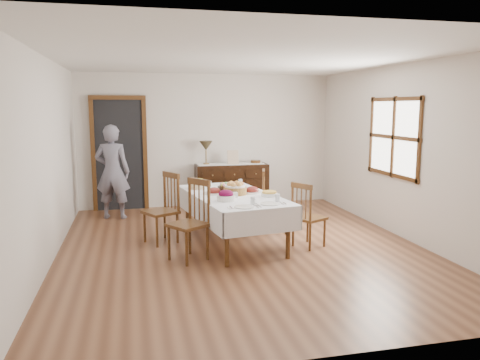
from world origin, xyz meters
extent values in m
plane|color=brown|center=(0.00, 0.00, 0.00)|extent=(6.00, 6.00, 0.00)
cube|color=white|center=(0.00, 0.00, 2.60)|extent=(5.00, 6.00, 0.02)
cube|color=silver|center=(0.00, 3.00, 1.30)|extent=(5.00, 0.02, 2.60)
cube|color=silver|center=(0.00, -3.00, 1.30)|extent=(5.00, 0.02, 2.60)
cube|color=silver|center=(-2.50, 0.00, 1.30)|extent=(0.02, 6.00, 2.60)
cube|color=silver|center=(2.50, 0.00, 1.30)|extent=(0.02, 6.00, 2.60)
cube|color=white|center=(2.49, 0.30, 1.50)|extent=(0.02, 1.30, 1.10)
cube|color=#4C2D13|center=(2.48, 0.30, 1.50)|extent=(0.03, 1.46, 1.26)
cube|color=black|center=(-1.70, 2.96, 1.05)|extent=(0.90, 0.06, 2.10)
cube|color=#4C2D13|center=(-1.70, 2.94, 1.05)|extent=(1.04, 0.08, 2.18)
cube|color=white|center=(-0.08, 0.22, 0.71)|extent=(1.35, 2.21, 0.04)
cylinder|color=#4C2D13|center=(-0.36, -0.74, 0.33)|extent=(0.06, 0.06, 0.67)
cylinder|color=#4C2D13|center=(0.48, -0.60, 0.33)|extent=(0.06, 0.06, 0.67)
cylinder|color=#4C2D13|center=(-0.64, 1.04, 0.33)|extent=(0.06, 0.06, 0.67)
cylinder|color=#4C2D13|center=(0.20, 1.17, 0.33)|extent=(0.06, 0.06, 0.67)
cube|color=white|center=(-0.60, 0.13, 0.57)|extent=(0.35, 2.09, 0.32)
cube|color=white|center=(0.44, 0.30, 0.57)|extent=(0.35, 2.09, 0.32)
cube|color=white|center=(0.09, -0.82, 0.57)|extent=(1.07, 0.19, 0.32)
cube|color=white|center=(-0.24, 1.25, 0.57)|extent=(1.07, 0.19, 0.32)
cube|color=#4C2D13|center=(-0.79, -0.36, 0.46)|extent=(0.60, 0.60, 0.04)
cylinder|color=#4C2D13|center=(-1.04, -0.31, 0.22)|extent=(0.04, 0.04, 0.44)
cylinder|color=#4C2D13|center=(-0.84, -0.61, 0.22)|extent=(0.04, 0.04, 0.44)
cylinder|color=#4C2D13|center=(-0.74, -0.12, 0.22)|extent=(0.04, 0.04, 0.44)
cylinder|color=#4C2D13|center=(-0.55, -0.41, 0.22)|extent=(0.04, 0.04, 0.44)
cylinder|color=#4C2D13|center=(-0.73, -0.10, 0.75)|extent=(0.04, 0.04, 0.58)
cylinder|color=#4C2D13|center=(-0.53, -0.41, 0.75)|extent=(0.04, 0.04, 0.58)
cube|color=#4C2D13|center=(-0.63, -0.25, 1.00)|extent=(0.26, 0.37, 0.08)
cylinder|color=#4C2D13|center=(-0.68, -0.18, 0.73)|extent=(0.02, 0.02, 0.48)
cylinder|color=#4C2D13|center=(-0.63, -0.25, 0.73)|extent=(0.02, 0.02, 0.48)
cylinder|color=#4C2D13|center=(-0.58, -0.33, 0.73)|extent=(0.02, 0.02, 0.48)
cube|color=#4C2D13|center=(-1.09, 0.51, 0.45)|extent=(0.57, 0.57, 0.04)
cylinder|color=#4C2D13|center=(-1.32, 0.58, 0.22)|extent=(0.04, 0.04, 0.43)
cylinder|color=#4C2D13|center=(-1.16, 0.28, 0.22)|extent=(0.04, 0.04, 0.43)
cylinder|color=#4C2D13|center=(-1.02, 0.74, 0.22)|extent=(0.04, 0.04, 0.43)
cylinder|color=#4C2D13|center=(-0.86, 0.44, 0.22)|extent=(0.04, 0.04, 0.43)
cylinder|color=#4C2D13|center=(-1.01, 0.76, 0.74)|extent=(0.04, 0.04, 0.56)
cylinder|color=#4C2D13|center=(-0.83, 0.44, 0.74)|extent=(0.04, 0.04, 0.56)
cube|color=#4C2D13|center=(-0.92, 0.60, 0.98)|extent=(0.23, 0.37, 0.08)
cylinder|color=#4C2D13|center=(-0.96, 0.68, 0.72)|extent=(0.02, 0.02, 0.46)
cylinder|color=#4C2D13|center=(-0.92, 0.60, 0.72)|extent=(0.02, 0.02, 0.46)
cylinder|color=#4C2D13|center=(-0.88, 0.52, 0.72)|extent=(0.02, 0.02, 0.46)
cube|color=#4C2D13|center=(0.94, -0.16, 0.41)|extent=(0.52, 0.52, 0.04)
cylinder|color=#4C2D13|center=(1.15, -0.22, 0.20)|extent=(0.03, 0.03, 0.39)
cylinder|color=#4C2D13|center=(1.01, 0.05, 0.20)|extent=(0.03, 0.03, 0.39)
cylinder|color=#4C2D13|center=(0.88, -0.37, 0.20)|extent=(0.03, 0.03, 0.39)
cylinder|color=#4C2D13|center=(0.73, -0.09, 0.20)|extent=(0.03, 0.03, 0.39)
cylinder|color=#4C2D13|center=(0.87, -0.39, 0.67)|extent=(0.04, 0.04, 0.51)
cylinder|color=#4C2D13|center=(0.71, -0.09, 0.67)|extent=(0.04, 0.04, 0.51)
cube|color=#4C2D13|center=(0.79, -0.24, 0.89)|extent=(0.21, 0.34, 0.07)
cylinder|color=#4C2D13|center=(0.83, -0.31, 0.65)|extent=(0.02, 0.02, 0.42)
cylinder|color=#4C2D13|center=(0.79, -0.24, 0.65)|extent=(0.02, 0.02, 0.42)
cylinder|color=#4C2D13|center=(0.75, -0.17, 0.65)|extent=(0.02, 0.02, 0.42)
cube|color=#4C2D13|center=(0.71, 0.71, 0.44)|extent=(0.51, 0.51, 0.04)
cylinder|color=#4C2D13|center=(0.83, 0.50, 0.21)|extent=(0.04, 0.04, 0.42)
cylinder|color=#4C2D13|center=(0.92, 0.82, 0.21)|extent=(0.04, 0.04, 0.42)
cylinder|color=#4C2D13|center=(0.50, 0.60, 0.21)|extent=(0.04, 0.04, 0.42)
cylinder|color=#4C2D13|center=(0.60, 0.92, 0.21)|extent=(0.04, 0.04, 0.42)
cylinder|color=#4C2D13|center=(0.48, 0.59, 0.72)|extent=(0.04, 0.04, 0.55)
cylinder|color=#4C2D13|center=(0.58, 0.93, 0.72)|extent=(0.04, 0.04, 0.55)
cube|color=#4C2D13|center=(0.53, 0.76, 0.95)|extent=(0.14, 0.39, 0.08)
cylinder|color=#4C2D13|center=(0.51, 0.68, 0.70)|extent=(0.02, 0.02, 0.45)
cylinder|color=#4C2D13|center=(0.53, 0.76, 0.70)|extent=(0.02, 0.02, 0.45)
cylinder|color=#4C2D13|center=(0.56, 0.85, 0.70)|extent=(0.02, 0.02, 0.45)
cube|color=black|center=(0.43, 2.72, 0.42)|extent=(1.42, 0.47, 0.85)
cube|color=black|center=(0.01, 2.47, 0.68)|extent=(0.40, 0.02, 0.17)
sphere|color=brown|center=(0.01, 2.45, 0.68)|extent=(0.03, 0.03, 0.03)
cube|color=black|center=(0.43, 2.47, 0.68)|extent=(0.40, 0.02, 0.17)
sphere|color=brown|center=(0.43, 2.45, 0.68)|extent=(0.03, 0.03, 0.03)
cube|color=black|center=(0.86, 2.47, 0.68)|extent=(0.40, 0.02, 0.17)
sphere|color=brown|center=(0.86, 2.45, 0.68)|extent=(0.03, 0.03, 0.03)
imported|color=slate|center=(-1.81, 2.23, 0.89)|extent=(0.62, 0.48, 1.78)
cylinder|color=brown|center=(-0.05, 0.20, 0.78)|extent=(0.33, 0.33, 0.11)
cylinder|color=white|center=(-0.05, 0.20, 0.85)|extent=(0.30, 0.30, 0.02)
sphere|color=#CA8C44|center=(0.03, 0.20, 0.88)|extent=(0.08, 0.08, 0.08)
sphere|color=#CA8C44|center=(-0.01, 0.28, 0.88)|extent=(0.08, 0.08, 0.08)
sphere|color=#CA8C44|center=(-0.09, 0.28, 0.88)|extent=(0.08, 0.08, 0.08)
sphere|color=#CA8C44|center=(-0.13, 0.20, 0.88)|extent=(0.08, 0.08, 0.08)
sphere|color=#CA8C44|center=(-0.09, 0.13, 0.88)|extent=(0.08, 0.08, 0.08)
sphere|color=#CA8C44|center=(-0.01, 0.13, 0.88)|extent=(0.08, 0.08, 0.08)
cylinder|color=black|center=(-0.10, 0.62, 0.75)|extent=(0.25, 0.25, 0.05)
ellipsoid|color=pink|center=(-0.03, 0.62, 0.80)|extent=(0.05, 0.05, 0.06)
ellipsoid|color=#84DEFF|center=(-0.05, 0.66, 0.80)|extent=(0.05, 0.05, 0.06)
ellipsoid|color=#7CDE6B|center=(-0.09, 0.69, 0.80)|extent=(0.05, 0.05, 0.06)
ellipsoid|color=#E4A04A|center=(-0.14, 0.68, 0.80)|extent=(0.05, 0.05, 0.06)
ellipsoid|color=#B277BE|center=(-0.17, 0.64, 0.80)|extent=(0.05, 0.05, 0.06)
ellipsoid|color=#D4D65F|center=(-0.17, 0.60, 0.80)|extent=(0.05, 0.05, 0.06)
ellipsoid|color=pink|center=(-0.14, 0.56, 0.80)|extent=(0.05, 0.05, 0.06)
ellipsoid|color=#84DEFF|center=(-0.09, 0.55, 0.80)|extent=(0.05, 0.05, 0.06)
ellipsoid|color=#7CDE6B|center=(-0.05, 0.57, 0.80)|extent=(0.05, 0.05, 0.06)
cylinder|color=silver|center=(-0.33, 0.33, 0.73)|extent=(0.32, 0.32, 0.01)
ellipsoid|color=maroon|center=(-0.33, 0.33, 0.76)|extent=(0.19, 0.16, 0.11)
cylinder|color=silver|center=(0.22, 0.28, 0.74)|extent=(0.33, 0.33, 0.01)
ellipsoid|color=maroon|center=(0.22, 0.28, 0.77)|extent=(0.19, 0.16, 0.11)
cylinder|color=silver|center=(-0.26, -0.21, 0.76)|extent=(0.25, 0.25, 0.07)
ellipsoid|color=#59042E|center=(-0.26, -0.21, 0.82)|extent=(0.20, 0.17, 0.11)
cylinder|color=silver|center=(0.09, 0.65, 0.76)|extent=(0.22, 0.22, 0.07)
cylinder|color=red|center=(0.09, 0.65, 0.81)|extent=(0.18, 0.18, 0.03)
cylinder|color=tan|center=(-0.52, 0.79, 0.78)|extent=(0.24, 0.24, 0.11)
cylinder|color=#FDFB2C|center=(-0.52, 0.79, 0.86)|extent=(0.20, 0.20, 0.04)
cylinder|color=silver|center=(0.39, -0.05, 0.75)|extent=(0.23, 0.23, 0.05)
cylinder|color=gold|center=(0.39, -0.05, 0.79)|extent=(0.20, 0.20, 0.02)
cube|color=silver|center=(-0.13, -0.01, 0.76)|extent=(0.15, 0.11, 0.07)
cylinder|color=silver|center=(-0.12, -0.67, 0.73)|extent=(0.25, 0.25, 0.01)
cube|color=white|center=(-0.29, -0.67, 0.73)|extent=(0.10, 0.13, 0.01)
cube|color=#BBBBC0|center=(-0.29, -0.67, 0.74)|extent=(0.04, 0.16, 0.01)
cube|color=#BBBBC0|center=(0.04, -0.67, 0.73)|extent=(0.04, 0.18, 0.01)
cube|color=#BBBBC0|center=(0.08, -0.67, 0.73)|extent=(0.04, 0.14, 0.01)
cylinder|color=white|center=(0.03, -0.52, 0.78)|extent=(0.07, 0.07, 0.10)
cylinder|color=silver|center=(0.24, -0.56, 0.73)|extent=(0.25, 0.25, 0.01)
cube|color=white|center=(0.07, -0.56, 0.73)|extent=(0.10, 0.13, 0.01)
cube|color=#BBBBC0|center=(0.07, -0.56, 0.74)|extent=(0.04, 0.16, 0.01)
cube|color=#BBBBC0|center=(0.40, -0.56, 0.73)|extent=(0.04, 0.18, 0.01)
cube|color=#BBBBC0|center=(0.44, -0.56, 0.73)|extent=(0.04, 0.14, 0.01)
cylinder|color=white|center=(0.39, -0.41, 0.78)|extent=(0.07, 0.07, 0.10)
cylinder|color=white|center=(-0.31, 0.88, 0.78)|extent=(0.06, 0.06, 0.10)
cylinder|color=white|center=(0.20, 0.96, 0.78)|extent=(0.06, 0.06, 0.10)
cube|color=white|center=(0.42, 2.74, 0.85)|extent=(1.30, 0.35, 0.01)
cylinder|color=brown|center=(-0.07, 2.75, 0.86)|extent=(0.12, 0.12, 0.03)
cylinder|color=brown|center=(-0.07, 2.75, 1.00)|extent=(0.02, 0.02, 0.25)
cone|color=#403621|center=(-0.07, 2.75, 1.22)|extent=(0.26, 0.26, 0.18)
cube|color=tan|center=(0.45, 2.64, 0.99)|extent=(0.22, 0.08, 0.28)
cylinder|color=#4C2D13|center=(0.93, 2.75, 0.88)|extent=(0.20, 0.20, 0.06)
camera|label=1|loc=(-1.45, -6.20, 1.97)|focal=35.00mm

